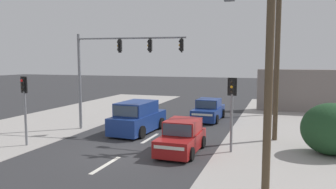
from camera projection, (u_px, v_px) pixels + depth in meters
name	position (u px, v px, depth m)	size (l,w,h in m)	color
ground_plane	(127.00, 152.00, 15.58)	(140.00, 140.00, 0.00)	#303033
lane_dash_near	(106.00, 165.00, 13.69)	(0.20, 2.40, 0.01)	silver
lane_dash_mid	(150.00, 138.00, 18.40)	(0.20, 2.40, 0.01)	silver
lane_dash_far	(176.00, 122.00, 23.11)	(0.20, 2.40, 0.01)	silver
kerb_right_verge	(329.00, 158.00, 14.59)	(10.00, 44.00, 0.02)	#A39E99
kerb_left_verge	(39.00, 125.00, 22.05)	(8.00, 40.00, 0.02)	#A39E99
utility_pole_foreground_right	(266.00, 24.00, 10.22)	(3.78, 0.32, 10.25)	#4C3D2B
utility_pole_midground_right	(276.00, 34.00, 17.39)	(3.78, 0.29, 10.79)	#4C3D2B
utility_pole_background_right	(276.00, 47.00, 25.84)	(1.80, 0.26, 10.32)	#4C3D2B
traffic_signal_mast	(115.00, 61.00, 20.05)	(6.85, 1.08, 6.00)	slate
pedestal_signal_right_kerb	(232.00, 102.00, 15.33)	(0.44, 0.30, 3.56)	slate
pedestal_signal_left_kerb	(25.00, 99.00, 16.56)	(0.44, 0.31, 3.56)	slate
roadside_bush	(334.00, 131.00, 15.01)	(2.82, 2.41, 2.42)	#1E4223
shopfront_wall_far	(333.00, 92.00, 26.96)	(12.00, 1.00, 3.60)	gray
sedan_oncoming_mid	(209.00, 110.00, 24.02)	(1.92, 4.25, 1.56)	navy
suv_kerbside_parked	(138.00, 118.00, 19.84)	(2.25, 4.62, 1.90)	navy
hatchback_oncoming_near	(182.00, 137.00, 15.61)	(1.79, 3.65, 1.53)	maroon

